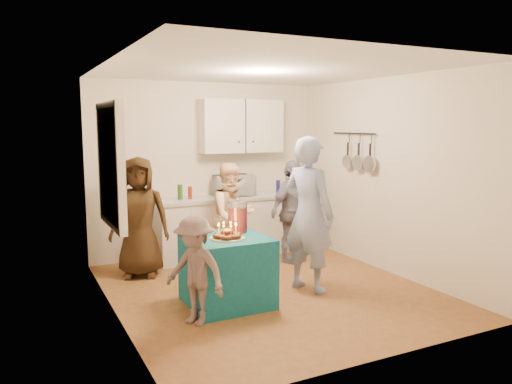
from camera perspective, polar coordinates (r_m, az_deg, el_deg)
name	(u,v)px	position (r m, az deg, el deg)	size (l,w,h in m)	color
floor	(269,290)	(6.12, 1.49, -11.13)	(4.00, 4.00, 0.00)	brown
ceiling	(270,69)	(5.82, 1.58, 13.85)	(4.00, 4.00, 0.00)	white
back_wall	(208,169)	(7.65, -5.53, 2.61)	(3.60, 3.60, 0.00)	silver
left_wall	(112,192)	(5.24, -16.12, -0.02)	(4.00, 4.00, 0.00)	silver
right_wall	(389,176)	(6.86, 14.94, 1.79)	(4.00, 4.00, 0.00)	silver
window_night	(109,165)	(5.51, -16.48, 2.95)	(0.04, 1.00, 1.20)	black
counter	(228,227)	(7.57, -3.21, -4.07)	(2.20, 0.58, 0.86)	white
countertop	(228,198)	(7.49, -3.23, -0.67)	(2.24, 0.62, 0.05)	beige
upper_cabinet	(242,126)	(7.67, -1.67, 7.52)	(1.30, 0.30, 0.80)	white
pot_rack	(352,151)	(7.33, 10.92, 4.63)	(0.12, 1.00, 0.60)	black
microwave	(234,185)	(7.51, -2.55, 0.75)	(0.57, 0.38, 0.31)	white
party_table	(227,271)	(5.57, -3.33, -8.96)	(0.85, 0.85, 0.76)	#105B6F
donut_cake	(227,231)	(5.37, -3.30, -4.43)	(0.38, 0.38, 0.18)	#381C0C
punch_jar	(237,217)	(5.68, -2.13, -2.91)	(0.22, 0.22, 0.34)	red
man_birthday	(308,214)	(5.94, 6.02, -2.55)	(0.67, 0.44, 1.85)	#98AADD
woman_back_left	(139,217)	(6.65, -13.20, -2.80)	(0.77, 0.50, 1.57)	#503316
woman_back_center	(233,217)	(6.80, -2.70, -2.84)	(0.71, 0.55, 1.46)	#FFB485
woman_back_right	(291,211)	(7.19, 4.03, -2.23)	(0.86, 0.36, 1.47)	black
child_near_left	(195,271)	(5.03, -6.98, -8.91)	(0.71, 0.41, 1.09)	#604C4D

